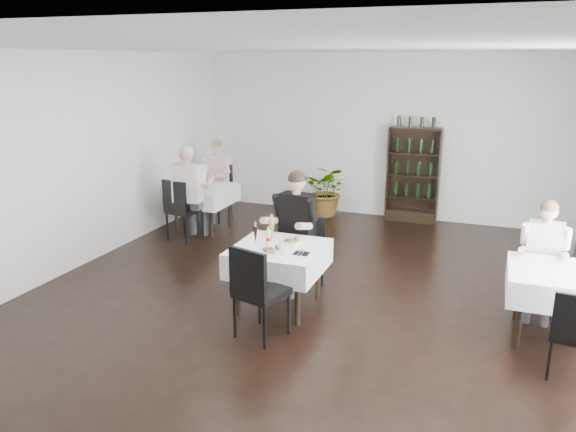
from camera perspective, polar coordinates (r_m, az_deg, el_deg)
The scene contains 22 objects.
room_shell at distance 6.26m, azimuth 1.58°, elevation 2.90°, with size 9.00×9.00×9.00m.
wine_shelf at distance 10.39m, azimuth 12.59°, elevation 4.02°, with size 0.90×0.28×1.75m.
main_table at distance 6.61m, azimuth -0.94°, elevation -4.33°, with size 1.03×1.03×0.77m.
left_table at distance 9.78m, azimuth -8.65°, elevation 2.14°, with size 0.98×0.98×0.77m.
right_table at distance 6.52m, azimuth 25.63°, elevation -6.27°, with size 0.98×0.98×0.77m.
potted_tree at distance 10.59m, azimuth 4.01°, elevation 2.60°, with size 0.88×0.76×0.98m, color #23541C.
main_chair_far at distance 7.20m, azimuth 1.98°, elevation -3.39°, with size 0.50×0.50×0.93m.
main_chair_near at distance 5.90m, azimuth -3.24°, elevation -7.24°, with size 0.59×0.59×1.04m.
left_chair_far at distance 10.42m, azimuth -7.11°, elevation 2.82°, with size 0.53×0.53×1.02m.
left_chair_near at distance 9.22m, azimuth -10.87°, elevation 0.99°, with size 0.55×0.55×1.03m.
right_chair_far at distance 7.31m, azimuth 25.83°, elevation -4.68°, with size 0.57×0.57×0.94m.
right_chair_near at distance 5.82m, azimuth 27.15°, elevation -10.30°, with size 0.45×0.46×0.89m.
diner_main at distance 7.07m, azimuth 0.57°, elevation -0.63°, with size 0.62×0.64×1.55m.
diner_left_far at distance 10.33m, azimuth -7.40°, elevation 4.25°, with size 0.59×0.61×1.47m.
diner_left_near at distance 9.15m, azimuth -9.96°, elevation 3.08°, with size 0.63×0.65×1.59m.
diner_right_far at distance 6.99m, azimuth 24.55°, elevation -3.20°, with size 0.54×0.55×1.37m.
plate_far at distance 6.70m, azimuth 0.40°, elevation -2.57°, with size 0.28×0.28×0.07m.
plate_near at distance 6.38m, azimuth -1.64°, elevation -3.51°, with size 0.36×0.36×0.09m.
pilsner_dark at distance 6.64m, azimuth -3.32°, elevation -1.92°, with size 0.06×0.06×0.27m.
pilsner_lager at distance 6.71m, azimuth -1.67°, elevation -1.45°, with size 0.08×0.08×0.34m.
coke_bottle at distance 6.58m, azimuth -2.00°, elevation -2.23°, with size 0.06×0.06×0.23m.
napkin_cutlery at distance 6.32m, azimuth 1.35°, elevation -3.80°, with size 0.18×0.19×0.02m.
Camera 1 is at (2.00, -5.77, 2.89)m, focal length 35.00 mm.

